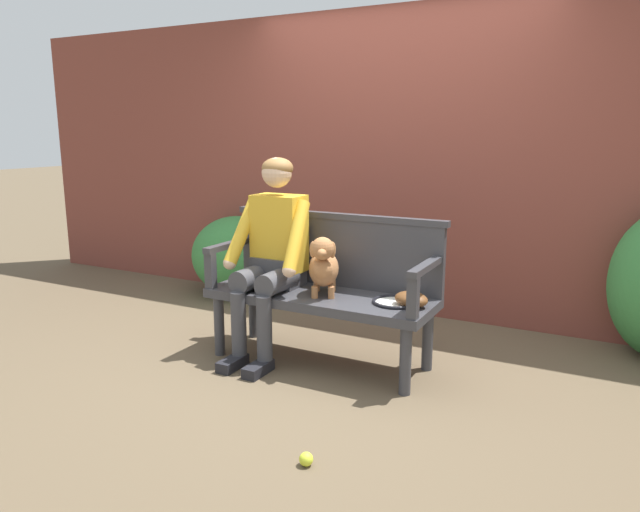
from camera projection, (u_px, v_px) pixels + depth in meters
ground_plane at (320, 362)px, 3.98m from camera, size 40.00×40.00×0.00m
brick_garden_fence at (401, 164)px, 4.99m from camera, size 8.00×0.30×2.49m
hedge_bush_far_right at (238, 256)px, 5.53m from camera, size 0.88×0.78×0.74m
garden_bench at (320, 303)px, 3.90m from camera, size 1.51×0.54×0.48m
bench_backrest at (336, 249)px, 4.04m from camera, size 1.55×0.06×0.50m
bench_armrest_left_end at (222, 255)px, 4.09m from camera, size 0.06×0.54×0.28m
bench_armrest_right_end at (421, 279)px, 3.44m from camera, size 0.06×0.54×0.28m
person_seated at (272, 249)px, 3.97m from camera, size 0.56×0.67×1.35m
dog_on_bench at (323, 266)px, 3.78m from camera, size 0.29×0.40×0.40m
tennis_racket at (399, 301)px, 3.68m from camera, size 0.38×0.58×0.03m
baseball_glove at (411, 299)px, 3.59m from camera, size 0.27×0.24×0.09m
tennis_ball at (306, 459)px, 2.75m from camera, size 0.07×0.07×0.07m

